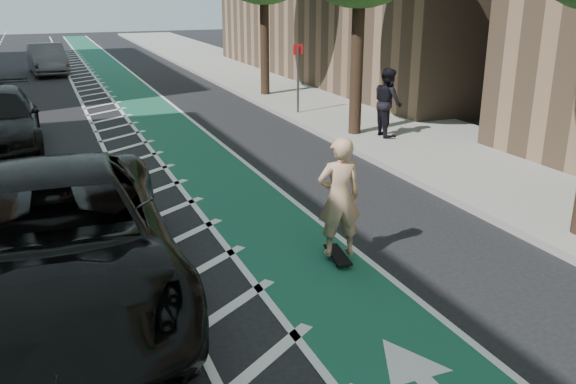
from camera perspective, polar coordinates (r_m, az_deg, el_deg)
ground at (r=8.51m, az=-15.05°, el=-12.13°), size 120.00×120.00×0.00m
bike_lane at (r=18.22m, az=-10.01°, el=4.76°), size 2.00×90.00×0.01m
buffer_strip at (r=17.98m, az=-14.69°, el=4.25°), size 1.40×90.00×0.01m
sidewalk_right at (r=20.53m, az=8.06°, el=6.59°), size 5.00×90.00×0.15m
curb_right at (r=19.43m, az=1.76°, el=6.10°), size 0.12×90.00×0.16m
sign_post at (r=21.23m, az=0.95°, el=10.65°), size 0.35×0.08×2.47m
skateboard at (r=10.08m, az=4.67°, el=-5.89°), size 0.37×0.88×0.11m
skateboarder at (r=9.71m, az=4.82°, el=-0.50°), size 0.78×0.58×1.96m
suv_near at (r=8.94m, az=-20.87°, el=-4.40°), size 3.45×6.97×1.90m
car_grey at (r=34.74m, az=-21.61°, el=11.50°), size 2.00×4.84×1.56m
pedestrian at (r=17.99m, az=9.32°, el=8.29°), size 0.84×1.03×1.97m
barrel_b at (r=20.55m, az=-25.08°, el=5.96°), size 0.62×0.62×0.84m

